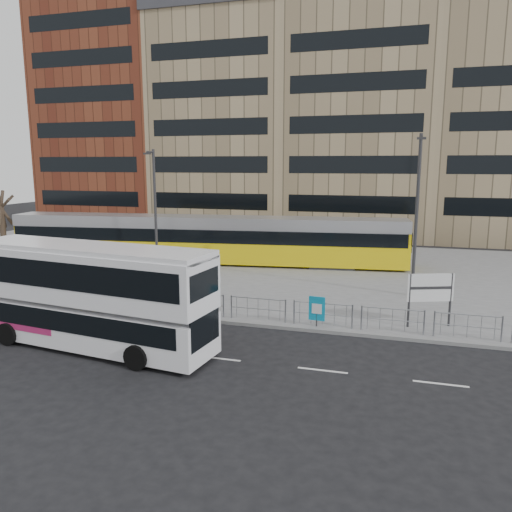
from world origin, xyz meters
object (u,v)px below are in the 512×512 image
(pedestrian, at_px, (171,284))
(double_decker_bus, at_px, (90,293))
(tram, at_px, (204,239))
(lamp_post_east, at_px, (417,210))
(lamp_post_west, at_px, (155,205))
(station_sign, at_px, (430,290))
(traffic_light_west, at_px, (43,261))
(ad_panel, at_px, (317,309))

(pedestrian, bearing_deg, double_decker_bus, -174.09)
(tram, bearing_deg, lamp_post_east, -27.98)
(lamp_post_east, bearing_deg, lamp_post_west, 171.98)
(double_decker_bus, height_order, station_sign, double_decker_bus)
(double_decker_bus, bearing_deg, lamp_post_west, 114.04)
(pedestrian, bearing_deg, tram, 21.28)
(station_sign, bearing_deg, lamp_post_west, 135.92)
(lamp_post_east, bearing_deg, traffic_light_west, -163.39)
(tram, height_order, station_sign, tram)
(double_decker_bus, relative_size, lamp_post_west, 1.32)
(double_decker_bus, bearing_deg, station_sign, 31.82)
(pedestrian, distance_m, traffic_light_west, 7.20)
(ad_panel, distance_m, lamp_post_west, 15.86)
(ad_panel, distance_m, traffic_light_west, 15.16)
(lamp_post_west, bearing_deg, station_sign, -23.75)
(tram, relative_size, station_sign, 12.06)
(traffic_light_west, distance_m, lamp_post_east, 20.29)
(tram, distance_m, lamp_post_west, 4.76)
(station_sign, xyz_separation_m, lamp_post_east, (-0.62, 5.27, 3.07))
(tram, relative_size, ad_panel, 21.18)
(station_sign, bearing_deg, tram, 123.99)
(station_sign, bearing_deg, traffic_light_west, 161.06)
(double_decker_bus, relative_size, station_sign, 4.43)
(ad_panel, distance_m, pedestrian, 8.25)
(ad_panel, bearing_deg, lamp_post_west, 149.25)
(traffic_light_west, distance_m, lamp_post_west, 8.84)
(double_decker_bus, relative_size, tram, 0.37)
(lamp_post_east, bearing_deg, double_decker_bus, -137.90)
(station_sign, bearing_deg, pedestrian, 157.50)
(pedestrian, distance_m, lamp_post_east, 13.65)
(tram, bearing_deg, traffic_light_west, -119.67)
(ad_panel, distance_m, lamp_post_east, 8.81)
(lamp_post_east, bearing_deg, pedestrian, -158.61)
(double_decker_bus, bearing_deg, traffic_light_west, 147.43)
(lamp_post_west, height_order, lamp_post_east, lamp_post_east)
(double_decker_bus, distance_m, lamp_post_east, 17.10)
(double_decker_bus, xyz_separation_m, tram, (-1.97, 16.92, -0.40))
(lamp_post_west, distance_m, lamp_post_east, 16.87)
(station_sign, height_order, pedestrian, station_sign)
(tram, bearing_deg, lamp_post_west, -131.10)
(ad_panel, bearing_deg, pedestrian, 171.76)
(double_decker_bus, bearing_deg, ad_panel, 36.19)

